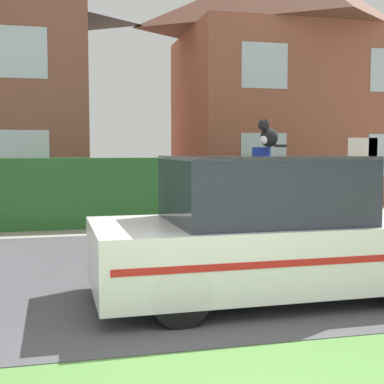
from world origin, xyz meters
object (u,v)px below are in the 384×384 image
at_px(police_car, 267,231).
at_px(cat, 268,135).
at_px(house_right, 292,79).
at_px(wheelie_bin, 291,199).

distance_m(police_car, cat, 1.13).
bearing_deg(cat, police_car, -145.54).
bearing_deg(house_right, wheelie_bin, -114.18).
xyz_separation_m(cat, house_right, (5.54, 11.72, 2.29)).
bearing_deg(police_car, cat, -112.99).
height_order(cat, house_right, house_right).
bearing_deg(wheelie_bin, house_right, 52.49).
xyz_separation_m(house_right, wheelie_bin, (-2.59, -5.78, -3.58)).
bearing_deg(house_right, police_car, -115.37).
relative_size(cat, house_right, 0.04).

